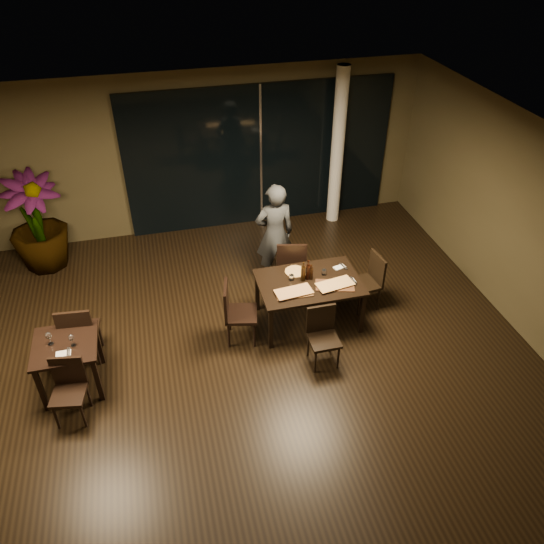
% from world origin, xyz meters
% --- Properties ---
extents(ground, '(8.00, 8.00, 0.00)m').
position_xyz_m(ground, '(0.00, 0.00, 0.00)').
color(ground, black).
rests_on(ground, ground).
extents(wall_back, '(8.00, 0.10, 3.00)m').
position_xyz_m(wall_back, '(0.00, 4.05, 1.50)').
color(wall_back, '#443C24').
rests_on(wall_back, ground).
extents(wall_right, '(0.10, 8.00, 3.00)m').
position_xyz_m(wall_right, '(4.05, 0.00, 1.50)').
color(wall_right, '#443C24').
rests_on(wall_right, ground).
extents(ceiling, '(8.00, 8.00, 0.04)m').
position_xyz_m(ceiling, '(0.00, 0.00, 3.02)').
color(ceiling, silver).
rests_on(ceiling, wall_back).
extents(window_panel, '(5.00, 0.06, 2.70)m').
position_xyz_m(window_panel, '(1.00, 3.96, 1.35)').
color(window_panel, black).
rests_on(window_panel, ground).
extents(column, '(0.24, 0.24, 3.00)m').
position_xyz_m(column, '(2.40, 3.65, 1.50)').
color(column, white).
rests_on(column, ground).
extents(main_table, '(1.50, 1.00, 0.75)m').
position_xyz_m(main_table, '(1.00, 0.80, 0.68)').
color(main_table, black).
rests_on(main_table, ground).
extents(side_table, '(0.80, 0.80, 0.75)m').
position_xyz_m(side_table, '(-2.40, 0.30, 0.62)').
color(side_table, black).
rests_on(side_table, ground).
extents(chair_main_far, '(0.56, 0.56, 1.00)m').
position_xyz_m(chair_main_far, '(0.94, 1.55, 0.56)').
color(chair_main_far, black).
rests_on(chair_main_far, ground).
extents(chair_main_near, '(0.40, 0.40, 0.87)m').
position_xyz_m(chair_main_near, '(0.94, -0.02, 0.49)').
color(chair_main_near, black).
rests_on(chair_main_near, ground).
extents(chair_main_left, '(0.54, 0.54, 0.97)m').
position_xyz_m(chair_main_left, '(-0.14, 0.67, 0.54)').
color(chair_main_left, black).
rests_on(chair_main_left, ground).
extents(chair_main_right, '(0.48, 0.48, 0.92)m').
position_xyz_m(chair_main_right, '(2.03, 0.94, 0.51)').
color(chair_main_right, black).
rests_on(chair_main_right, ground).
extents(chair_side_far, '(0.50, 0.50, 0.99)m').
position_xyz_m(chair_side_far, '(-2.28, 0.73, 0.55)').
color(chair_side_far, black).
rests_on(chair_side_far, ground).
extents(chair_side_near, '(0.46, 0.46, 0.87)m').
position_xyz_m(chair_side_near, '(-2.37, -0.18, 0.48)').
color(chair_side_near, black).
rests_on(chair_side_near, ground).
extents(diner, '(0.61, 0.41, 1.76)m').
position_xyz_m(diner, '(0.78, 1.99, 0.88)').
color(diner, '#2C2E30').
rests_on(diner, ground).
extents(potted_plant, '(1.26, 1.26, 1.71)m').
position_xyz_m(potted_plant, '(-3.02, 3.34, 0.86)').
color(potted_plant, '#234D19').
rests_on(potted_plant, ground).
extents(pizza_board_left, '(0.53, 0.27, 0.01)m').
position_xyz_m(pizza_board_left, '(0.70, 0.59, 0.76)').
color(pizza_board_left, '#4E3019').
rests_on(pizza_board_left, main_table).
extents(pizza_board_right, '(0.61, 0.42, 0.01)m').
position_xyz_m(pizza_board_right, '(1.33, 0.61, 0.76)').
color(pizza_board_right, '#452716').
rests_on(pizza_board_right, main_table).
extents(oblong_pizza_left, '(0.53, 0.29, 0.02)m').
position_xyz_m(oblong_pizza_left, '(0.70, 0.59, 0.77)').
color(oblong_pizza_left, '#680909').
rests_on(oblong_pizza_left, pizza_board_left).
extents(oblong_pizza_right, '(0.55, 0.32, 0.02)m').
position_xyz_m(oblong_pizza_right, '(1.33, 0.61, 0.77)').
color(oblong_pizza_right, maroon).
rests_on(oblong_pizza_right, pizza_board_right).
extents(round_pizza, '(0.30, 0.30, 0.01)m').
position_xyz_m(round_pizza, '(0.87, 1.07, 0.76)').
color(round_pizza, '#A53512').
rests_on(round_pizza, main_table).
extents(bottle_a, '(0.07, 0.07, 0.31)m').
position_xyz_m(bottle_a, '(0.92, 0.86, 0.91)').
color(bottle_a, black).
rests_on(bottle_a, main_table).
extents(bottle_b, '(0.06, 0.06, 0.25)m').
position_xyz_m(bottle_b, '(1.04, 0.86, 0.88)').
color(bottle_b, black).
rests_on(bottle_b, main_table).
extents(bottle_c, '(0.07, 0.07, 0.32)m').
position_xyz_m(bottle_c, '(1.00, 0.87, 0.91)').
color(bottle_c, black).
rests_on(bottle_c, main_table).
extents(tumbler_left, '(0.07, 0.07, 0.08)m').
position_xyz_m(tumbler_left, '(0.76, 0.90, 0.79)').
color(tumbler_left, white).
rests_on(tumbler_left, main_table).
extents(tumbler_right, '(0.07, 0.07, 0.08)m').
position_xyz_m(tumbler_right, '(1.26, 0.91, 0.79)').
color(tumbler_right, white).
rests_on(tumbler_right, main_table).
extents(napkin_near, '(0.19, 0.12, 0.01)m').
position_xyz_m(napkin_near, '(1.56, 0.66, 0.76)').
color(napkin_near, white).
rests_on(napkin_near, main_table).
extents(napkin_far, '(0.20, 0.14, 0.01)m').
position_xyz_m(napkin_far, '(1.55, 1.02, 0.76)').
color(napkin_far, white).
rests_on(napkin_far, main_table).
extents(wine_glass_a, '(0.08, 0.08, 0.18)m').
position_xyz_m(wine_glass_a, '(-2.56, 0.34, 0.84)').
color(wine_glass_a, white).
rests_on(wine_glass_a, side_table).
extents(wine_glass_b, '(0.07, 0.07, 0.16)m').
position_xyz_m(wine_glass_b, '(-2.29, 0.25, 0.83)').
color(wine_glass_b, white).
rests_on(wine_glass_b, side_table).
extents(side_napkin, '(0.18, 0.12, 0.01)m').
position_xyz_m(side_napkin, '(-2.40, 0.11, 0.76)').
color(side_napkin, white).
rests_on(side_napkin, side_table).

